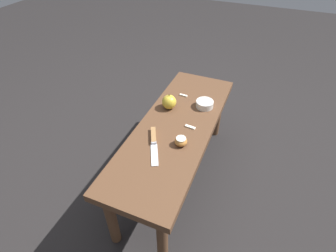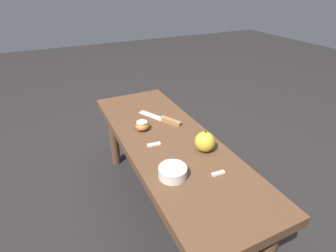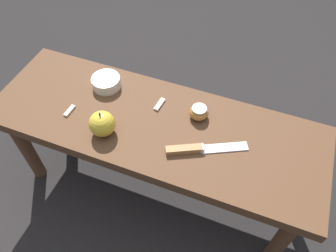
% 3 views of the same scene
% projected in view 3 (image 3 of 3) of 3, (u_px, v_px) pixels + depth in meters
% --- Properties ---
extents(ground_plane, '(8.00, 8.00, 0.00)m').
position_uv_depth(ground_plane, '(157.00, 184.00, 1.39)').
color(ground_plane, black).
extents(wooden_bench, '(1.11, 0.38, 0.42)m').
position_uv_depth(wooden_bench, '(155.00, 133.00, 1.11)').
color(wooden_bench, brown).
rests_on(wooden_bench, ground_plane).
extents(knife, '(0.24, 0.14, 0.02)m').
position_uv_depth(knife, '(195.00, 149.00, 0.99)').
color(knife, silver).
rests_on(knife, wooden_bench).
extents(apple_whole, '(0.08, 0.08, 0.09)m').
position_uv_depth(apple_whole, '(102.00, 124.00, 1.01)').
color(apple_whole, gold).
rests_on(apple_whole, wooden_bench).
extents(apple_cut, '(0.06, 0.06, 0.04)m').
position_uv_depth(apple_cut, '(199.00, 112.00, 1.06)').
color(apple_cut, '#B27233').
rests_on(apple_cut, wooden_bench).
extents(apple_slice_near_knife, '(0.02, 0.05, 0.01)m').
position_uv_depth(apple_slice_near_knife, '(70.00, 111.00, 1.09)').
color(apple_slice_near_knife, white).
rests_on(apple_slice_near_knife, wooden_bench).
extents(apple_slice_center, '(0.02, 0.06, 0.01)m').
position_uv_depth(apple_slice_center, '(160.00, 104.00, 1.11)').
color(apple_slice_center, white).
rests_on(apple_slice_center, wooden_bench).
extents(bowl, '(0.10, 0.10, 0.04)m').
position_uv_depth(bowl, '(106.00, 82.00, 1.15)').
color(bowl, silver).
rests_on(bowl, wooden_bench).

